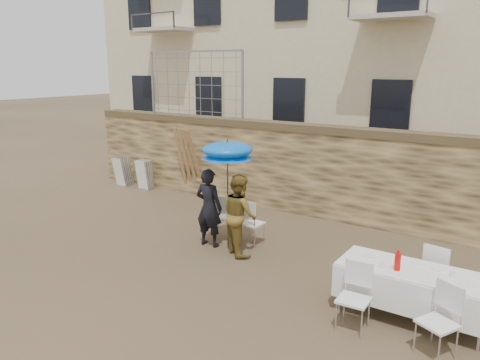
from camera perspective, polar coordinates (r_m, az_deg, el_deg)
The scene contains 16 objects.
ground at distance 8.42m, azimuth -10.90°, elevation -11.94°, with size 80.00×80.00×0.00m, color brown.
stone_wall at distance 11.93m, azimuth 5.91°, elevation 1.51°, with size 13.00×0.50×2.20m, color olive.
chain_link_fence at distance 13.33m, azimuth -5.56°, elevation 11.47°, with size 3.20×0.06×1.80m, color gray, non-canonical shape.
man_suit at distance 9.53m, azimuth -3.81°, elevation -3.38°, with size 0.59×0.39×1.62m, color black.
woman_dress at distance 9.12m, azimuth -0.06°, elevation -4.23°, with size 0.78×0.60×1.60m, color #A38231.
umbrella at distance 9.11m, azimuth -1.54°, elevation 3.29°, with size 1.04×1.04×2.08m.
couple_chair_left at distance 10.05m, azimuth -1.87°, elevation -4.42°, with size 0.48×0.48×0.96m, color white, non-canonical shape.
couple_chair_right at distance 9.68m, azimuth 1.52°, elevation -5.14°, with size 0.48×0.48×0.96m, color white, non-canonical shape.
banquet_table at distance 7.27m, azimuth 20.41°, elevation -10.52°, with size 2.10×0.85×0.78m.
soda_bottle at distance 7.11m, azimuth 18.66°, elevation -9.40°, with size 0.09×0.09×0.26m, color red.
table_chair_front_left at distance 6.86m, azimuth 13.68°, elevation -13.82°, with size 0.48×0.48×0.96m, color white, non-canonical shape.
table_chair_front_right at distance 6.63m, azimuth 22.95°, elevation -15.61°, with size 0.48×0.48×0.96m, color white, non-canonical shape.
table_chair_back at distance 8.06m, azimuth 23.05°, elevation -10.29°, with size 0.48×0.48×0.96m, color white, non-canonical shape.
chair_stack_left at distance 14.97m, azimuth -13.68°, elevation 1.19°, with size 0.46×0.47×0.92m, color white, non-canonical shape.
chair_stack_right at distance 14.33m, azimuth -11.23°, elevation 0.77°, with size 0.46×0.40×0.92m, color white, non-canonical shape.
wood_planks at distance 13.21m, azimuth -6.19°, elevation 2.25°, with size 0.70×0.20×2.00m, color #A37749, non-canonical shape.
Camera 1 is at (5.44, -5.31, 3.61)m, focal length 35.00 mm.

